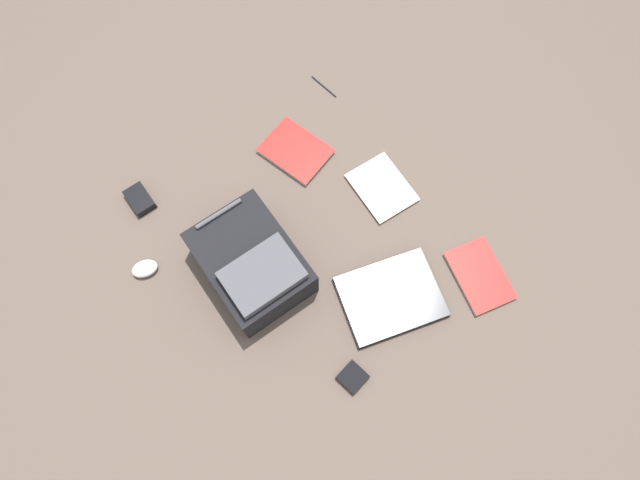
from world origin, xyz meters
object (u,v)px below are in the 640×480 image
(computer_mouse, at_px, (145,269))
(power_brick, at_px, (140,199))
(book_comic, at_px, (382,188))
(earbud_pouch, at_px, (353,377))
(book_manual, at_px, (296,151))
(book_blue, at_px, (480,276))
(laptop, at_px, (391,297))
(pen_black, at_px, (324,86))
(backpack, at_px, (252,264))

(computer_mouse, bearing_deg, power_brick, -9.14)
(book_comic, xyz_separation_m, earbud_pouch, (-0.52, -0.52, 0.00))
(book_manual, bearing_deg, book_blue, -72.42)
(laptop, distance_m, pen_black, 0.95)
(laptop, xyz_separation_m, computer_mouse, (-0.68, 0.61, 0.00))
(book_blue, relative_size, pen_black, 2.00)
(book_blue, relative_size, book_comic, 1.13)
(book_manual, height_order, pen_black, book_manual)
(book_blue, bearing_deg, book_manual, 107.58)
(power_brick, bearing_deg, pen_black, 1.10)
(backpack, bearing_deg, book_blue, -36.68)
(laptop, relative_size, book_comic, 1.63)
(laptop, relative_size, earbud_pouch, 4.86)
(book_blue, relative_size, power_brick, 2.44)
(book_blue, relative_size, earbud_pouch, 3.39)
(laptop, height_order, earbud_pouch, laptop)
(laptop, bearing_deg, pen_black, 69.37)
(book_manual, bearing_deg, book_comic, -60.65)
(backpack, xyz_separation_m, laptop, (0.35, -0.37, -0.08))
(book_comic, bearing_deg, backpack, 179.61)
(book_manual, height_order, power_brick, power_brick)
(backpack, relative_size, earbud_pouch, 4.80)
(backpack, distance_m, book_comic, 0.60)
(book_comic, height_order, power_brick, power_brick)
(computer_mouse, bearing_deg, book_blue, -110.62)
(book_manual, xyz_separation_m, power_brick, (-0.61, 0.17, 0.01))
(backpack, height_order, power_brick, backpack)
(backpack, relative_size, book_comic, 1.60)
(backpack, relative_size, pen_black, 2.84)
(book_blue, height_order, computer_mouse, computer_mouse)
(book_comic, distance_m, power_brick, 0.94)
(laptop, xyz_separation_m, book_manual, (0.06, 0.70, -0.00))
(book_comic, distance_m, earbud_pouch, 0.74)
(book_comic, bearing_deg, power_brick, 147.94)
(earbud_pouch, bearing_deg, book_blue, 2.09)
(pen_black, xyz_separation_m, earbud_pouch, (-0.61, -1.03, 0.01))
(backpack, bearing_deg, earbud_pouch, -82.54)
(backpack, xyz_separation_m, book_blue, (0.67, -0.50, -0.08))
(book_blue, distance_m, power_brick, 1.32)
(laptop, distance_m, computer_mouse, 0.91)
(book_comic, relative_size, pen_black, 1.77)
(book_blue, distance_m, pen_black, 1.01)
(book_manual, height_order, book_blue, book_manual)
(book_comic, height_order, pen_black, book_comic)
(backpack, height_order, earbud_pouch, backpack)
(book_manual, relative_size, power_brick, 2.54)
(pen_black, bearing_deg, book_blue, -90.79)
(earbud_pouch, bearing_deg, book_manual, 68.06)
(book_blue, relative_size, computer_mouse, 3.00)
(power_brick, bearing_deg, book_manual, -15.66)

